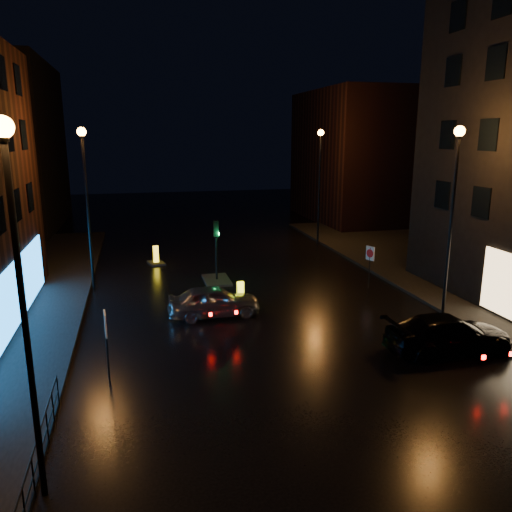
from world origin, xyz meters
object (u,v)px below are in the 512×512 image
(silver_hatchback, at_px, (214,301))
(dark_sedan, at_px, (449,334))
(traffic_signal, at_px, (217,273))
(bollard_near, at_px, (241,299))
(road_sign_left, at_px, (106,330))
(bollard_far, at_px, (156,260))
(road_sign_right, at_px, (370,257))

(silver_hatchback, height_order, dark_sedan, dark_sedan)
(traffic_signal, distance_m, dark_sedan, 13.32)
(bollard_near, distance_m, road_sign_left, 8.98)
(bollard_far, bearing_deg, silver_hatchback, -91.44)
(dark_sedan, xyz_separation_m, bollard_near, (-6.49, 7.23, -0.46))
(traffic_signal, height_order, bollard_near, traffic_signal)
(traffic_signal, height_order, road_sign_right, traffic_signal)
(bollard_near, bearing_deg, traffic_signal, 86.60)
(bollard_far, relative_size, road_sign_left, 0.62)
(road_sign_right, bearing_deg, bollard_near, -15.08)
(road_sign_left, bearing_deg, dark_sedan, -8.64)
(traffic_signal, xyz_separation_m, bollard_near, (0.50, -4.11, -0.26))
(bollard_far, xyz_separation_m, road_sign_right, (10.82, -7.96, 1.47))
(dark_sedan, distance_m, road_sign_right, 8.22)
(bollard_near, height_order, road_sign_left, road_sign_left)
(silver_hatchback, bearing_deg, traffic_signal, -10.67)
(road_sign_left, distance_m, road_sign_right, 15.07)
(bollard_near, distance_m, bollard_far, 9.57)
(bollard_far, height_order, road_sign_left, road_sign_left)
(traffic_signal, xyz_separation_m, dark_sedan, (6.98, -11.34, 0.21))
(traffic_signal, relative_size, road_sign_left, 1.42)
(bollard_near, distance_m, road_sign_right, 7.40)
(bollard_far, xyz_separation_m, road_sign_left, (-2.25, -15.46, 1.56))
(dark_sedan, bearing_deg, road_sign_right, -4.00)
(dark_sedan, xyz_separation_m, road_sign_right, (0.71, 8.13, 1.01))
(road_sign_left, relative_size, road_sign_right, 1.06)
(silver_hatchback, distance_m, bollard_far, 10.41)
(traffic_signal, distance_m, silver_hatchback, 5.53)
(dark_sedan, bearing_deg, silver_hatchback, 54.53)
(silver_hatchback, height_order, bollard_far, silver_hatchback)
(road_sign_right, bearing_deg, traffic_signal, -44.84)
(dark_sedan, height_order, road_sign_left, road_sign_left)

